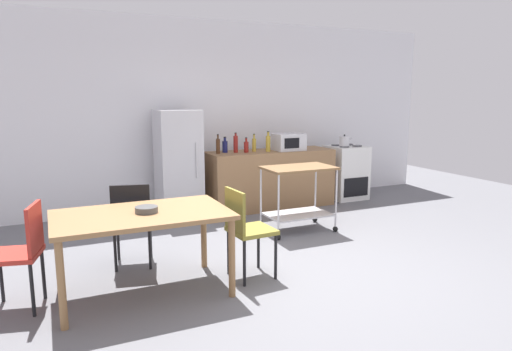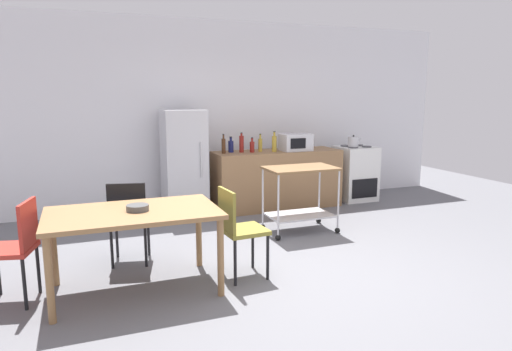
# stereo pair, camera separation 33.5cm
# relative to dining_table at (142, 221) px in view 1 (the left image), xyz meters

# --- Properties ---
(ground_plane) EXTENTS (12.00, 12.00, 0.00)m
(ground_plane) POSITION_rel_dining_table_xyz_m (1.56, -0.20, -0.67)
(ground_plane) COLOR slate
(back_wall) EXTENTS (8.40, 0.12, 2.90)m
(back_wall) POSITION_rel_dining_table_xyz_m (1.56, 3.00, 0.78)
(back_wall) COLOR white
(back_wall) RESTS_ON ground_plane
(kitchen_counter) EXTENTS (2.00, 0.64, 0.90)m
(kitchen_counter) POSITION_rel_dining_table_xyz_m (2.46, 2.40, -0.22)
(kitchen_counter) COLOR olive
(kitchen_counter) RESTS_ON ground_plane
(dining_table) EXTENTS (1.50, 0.90, 0.75)m
(dining_table) POSITION_rel_dining_table_xyz_m (0.00, 0.00, 0.00)
(dining_table) COLOR olive
(dining_table) RESTS_ON ground_plane
(chair_red) EXTENTS (0.48, 0.48, 0.89)m
(chair_red) POSITION_rel_dining_table_xyz_m (-0.96, 0.12, -0.15)
(chair_red) COLOR #B72D23
(chair_red) RESTS_ON ground_plane
(chair_olive) EXTENTS (0.43, 0.43, 0.89)m
(chair_olive) POSITION_rel_dining_table_xyz_m (0.97, -0.06, -0.15)
(chair_olive) COLOR olive
(chair_olive) RESTS_ON ground_plane
(chair_black) EXTENTS (0.48, 0.48, 0.89)m
(chair_black) POSITION_rel_dining_table_xyz_m (0.03, 0.70, -0.15)
(chair_black) COLOR black
(chair_black) RESTS_ON ground_plane
(stove_oven) EXTENTS (0.60, 0.61, 0.92)m
(stove_oven) POSITION_rel_dining_table_xyz_m (3.91, 2.42, -0.22)
(stove_oven) COLOR white
(stove_oven) RESTS_ON ground_plane
(refrigerator) EXTENTS (0.60, 0.63, 1.55)m
(refrigerator) POSITION_rel_dining_table_xyz_m (1.01, 2.50, 0.10)
(refrigerator) COLOR silver
(refrigerator) RESTS_ON ground_plane
(kitchen_cart) EXTENTS (0.91, 0.57, 0.85)m
(kitchen_cart) POSITION_rel_dining_table_xyz_m (2.21, 1.10, -0.10)
(kitchen_cart) COLOR brown
(kitchen_cart) RESTS_ON ground_plane
(bottle_soy_sauce) EXTENTS (0.06, 0.06, 0.29)m
(bottle_soy_sauce) POSITION_rel_dining_table_xyz_m (1.59, 2.40, 0.35)
(bottle_soy_sauce) COLOR #4C2D19
(bottle_soy_sauce) RESTS_ON kitchen_counter
(bottle_olive_oil) EXTENTS (0.08, 0.08, 0.24)m
(bottle_olive_oil) POSITION_rel_dining_table_xyz_m (1.73, 2.48, 0.32)
(bottle_olive_oil) COLOR navy
(bottle_olive_oil) RESTS_ON kitchen_counter
(bottle_sparkling_water) EXTENTS (0.07, 0.07, 0.30)m
(bottle_sparkling_water) POSITION_rel_dining_table_xyz_m (1.88, 2.42, 0.36)
(bottle_sparkling_water) COLOR maroon
(bottle_sparkling_water) RESTS_ON kitchen_counter
(bottle_soda) EXTENTS (0.07, 0.07, 0.23)m
(bottle_soda) POSITION_rel_dining_table_xyz_m (2.03, 2.36, 0.32)
(bottle_soda) COLOR maroon
(bottle_soda) RESTS_ON kitchen_counter
(bottle_hot_sauce) EXTENTS (0.06, 0.06, 0.27)m
(bottle_hot_sauce) POSITION_rel_dining_table_xyz_m (2.18, 2.41, 0.34)
(bottle_hot_sauce) COLOR gold
(bottle_hot_sauce) RESTS_ON kitchen_counter
(bottle_sesame_oil) EXTENTS (0.07, 0.07, 0.31)m
(bottle_sesame_oil) POSITION_rel_dining_table_xyz_m (2.38, 2.32, 0.36)
(bottle_sesame_oil) COLOR gold
(bottle_sesame_oil) RESTS_ON kitchen_counter
(microwave) EXTENTS (0.46, 0.35, 0.26)m
(microwave) POSITION_rel_dining_table_xyz_m (2.74, 2.32, 0.36)
(microwave) COLOR silver
(microwave) RESTS_ON kitchen_counter
(fruit_bowl) EXTENTS (0.20, 0.20, 0.05)m
(fruit_bowl) POSITION_rel_dining_table_xyz_m (0.04, -0.01, 0.11)
(fruit_bowl) COLOR #4C4C4C
(fruit_bowl) RESTS_ON dining_table
(kettle) EXTENTS (0.24, 0.17, 0.19)m
(kettle) POSITION_rel_dining_table_xyz_m (3.79, 2.32, 0.33)
(kettle) COLOR silver
(kettle) RESTS_ON stove_oven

